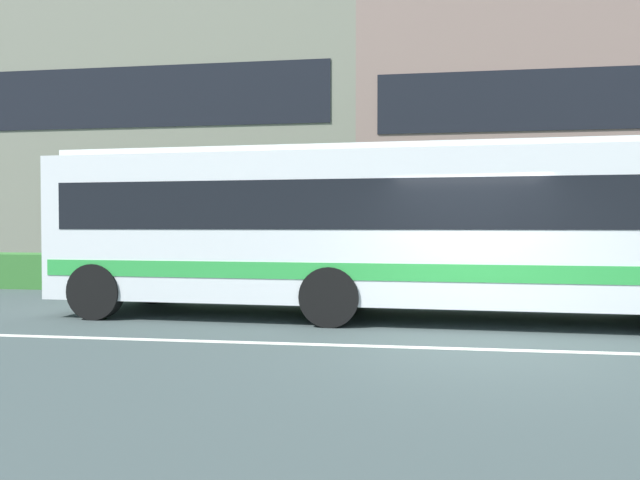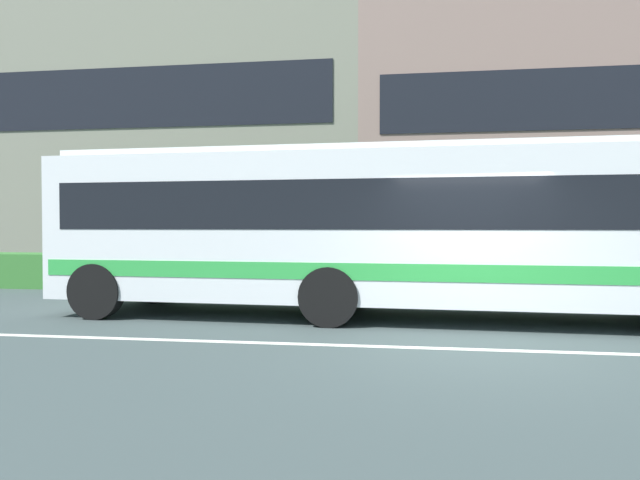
# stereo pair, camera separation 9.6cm
# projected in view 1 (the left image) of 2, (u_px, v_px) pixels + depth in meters

# --- Properties ---
(ground_plane) EXTENTS (160.00, 160.00, 0.00)m
(ground_plane) POSITION_uv_depth(u_px,v_px,m) (478.00, 349.00, 7.98)
(ground_plane) COLOR #3A4747
(lane_centre_line) EXTENTS (60.00, 0.16, 0.01)m
(lane_centre_line) POSITION_uv_depth(u_px,v_px,m) (478.00, 349.00, 7.98)
(lane_centre_line) COLOR silver
(lane_centre_line) RESTS_ON ground_plane
(hedge_row_far) EXTENTS (21.16, 1.10, 0.92)m
(hedge_row_far) POSITION_uv_depth(u_px,v_px,m) (290.00, 273.00, 14.97)
(hedge_row_far) COLOR #367531
(hedge_row_far) RESTS_ON ground_plane
(apartment_block_left) EXTENTS (21.19, 10.18, 10.71)m
(apartment_block_left) POSITION_uv_depth(u_px,v_px,m) (128.00, 143.00, 26.22)
(apartment_block_left) COLOR gray
(apartment_block_left) RESTS_ON ground_plane
(apartment_block_right) EXTENTS (18.11, 10.18, 9.82)m
(apartment_block_right) POSITION_uv_depth(u_px,v_px,m) (593.00, 144.00, 23.42)
(apartment_block_right) COLOR gray
(apartment_block_right) RESTS_ON ground_plane
(transit_bus) EXTENTS (12.10, 2.98, 3.05)m
(transit_bus) POSITION_uv_depth(u_px,v_px,m) (381.00, 225.00, 10.69)
(transit_bus) COLOR silver
(transit_bus) RESTS_ON ground_plane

